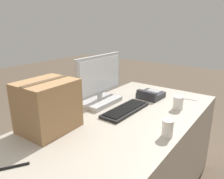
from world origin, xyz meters
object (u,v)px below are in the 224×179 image
(desk_phone, at_px, (151,95))
(cardboard_box, at_px, (48,106))
(monitor, at_px, (100,84))
(paper_cup_right, at_px, (178,103))
(pen_marker, at_px, (14,166))
(keyboard, at_px, (125,110))
(spoon, at_px, (193,100))
(paper_cup_left, at_px, (168,128))

(desk_phone, distance_m, cardboard_box, 0.97)
(monitor, bearing_deg, paper_cup_right, -64.90)
(paper_cup_right, xyz_separation_m, cardboard_box, (-0.82, 0.55, 0.11))
(paper_cup_right, bearing_deg, cardboard_box, 146.21)
(desk_phone, distance_m, pen_marker, 1.29)
(monitor, xyz_separation_m, pen_marker, (-0.90, -0.21, -0.16))
(keyboard, xyz_separation_m, pen_marker, (-0.88, 0.06, -0.01))
(desk_phone, relative_size, pen_marker, 1.81)
(desk_phone, bearing_deg, spoon, -59.91)
(monitor, relative_size, spoon, 3.71)
(paper_cup_right, relative_size, spoon, 0.71)
(desk_phone, xyz_separation_m, spoon, (0.17, -0.33, -0.03))
(paper_cup_right, relative_size, cardboard_box, 0.30)
(cardboard_box, bearing_deg, pen_marker, -152.86)
(cardboard_box, bearing_deg, paper_cup_right, -33.79)
(paper_cup_left, xyz_separation_m, paper_cup_right, (0.46, 0.10, -0.00))
(desk_phone, bearing_deg, paper_cup_right, -106.88)
(paper_cup_right, distance_m, pen_marker, 1.23)
(keyboard, distance_m, desk_phone, 0.40)
(monitor, bearing_deg, paper_cup_left, -105.77)
(monitor, xyz_separation_m, spoon, (0.55, -0.62, -0.17))
(keyboard, xyz_separation_m, paper_cup_left, (-0.17, -0.41, 0.04))
(cardboard_box, bearing_deg, keyboard, -24.35)
(monitor, xyz_separation_m, paper_cup_left, (-0.19, -0.68, -0.11))
(monitor, distance_m, cardboard_box, 0.55)
(monitor, xyz_separation_m, cardboard_box, (-0.55, -0.03, -0.01))
(desk_phone, height_order, paper_cup_left, paper_cup_left)
(desk_phone, relative_size, spoon, 1.54)
(desk_phone, height_order, cardboard_box, cardboard_box)
(spoon, height_order, cardboard_box, cardboard_box)
(desk_phone, bearing_deg, monitor, 147.25)
(paper_cup_left, distance_m, paper_cup_right, 0.47)
(keyboard, xyz_separation_m, paper_cup_right, (0.29, -0.31, 0.04))
(monitor, relative_size, desk_phone, 2.41)
(keyboard, bearing_deg, monitor, 87.51)
(paper_cup_left, distance_m, spoon, 0.74)
(paper_cup_left, bearing_deg, pen_marker, 146.51)
(keyboard, distance_m, paper_cup_left, 0.45)
(keyboard, relative_size, pen_marker, 3.71)
(spoon, xyz_separation_m, pen_marker, (-1.45, 0.41, 0.00))
(cardboard_box, bearing_deg, desk_phone, -15.25)
(cardboard_box, bearing_deg, paper_cup_left, -61.28)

